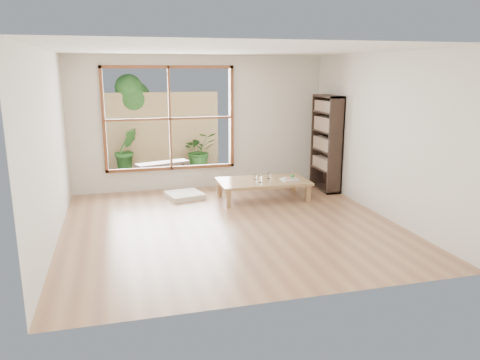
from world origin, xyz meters
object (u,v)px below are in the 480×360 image
at_px(food_tray, 290,178).
at_px(garden_bench, 163,165).
at_px(bookshelf, 327,143).
at_px(low_table, 263,182).

distance_m(food_tray, garden_bench, 2.98).
distance_m(bookshelf, garden_bench, 3.50).
relative_size(bookshelf, garden_bench, 1.56).
height_order(bookshelf, garden_bench, bookshelf).
bearing_deg(low_table, food_tray, -8.17).
bearing_deg(low_table, garden_bench, 129.87).
height_order(low_table, bookshelf, bookshelf).
bearing_deg(food_tray, bookshelf, 19.08).
height_order(low_table, garden_bench, garden_bench).
xyz_separation_m(low_table, garden_bench, (-1.62, 2.02, 0.01)).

